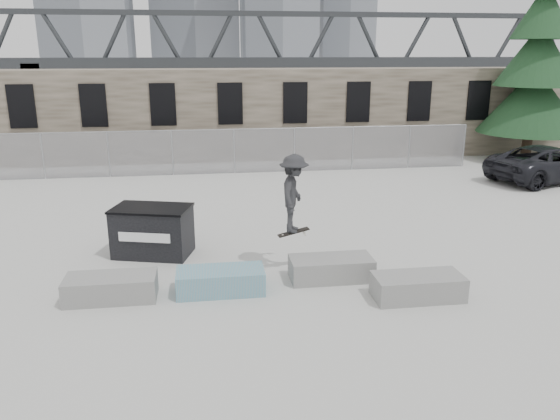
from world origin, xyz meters
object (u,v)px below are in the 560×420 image
object	(u,v)px
suv	(548,163)
spruce_tree	(537,67)
planter_offset	(418,286)
dumpster	(153,231)
planter_center_right	(331,268)
planter_far_left	(111,287)
skateboarder	(294,194)
planter_center_left	(221,280)

from	to	relation	value
suv	spruce_tree	bearing A→B (deg)	-38.13
planter_offset	dumpster	distance (m)	7.12
planter_center_right	planter_far_left	bearing A→B (deg)	-175.49
planter_offset	suv	distance (m)	14.26
planter_offset	spruce_tree	size ratio (longest dim) A/B	0.17
planter_far_left	planter_offset	world-z (taller)	same
planter_offset	skateboarder	size ratio (longest dim) A/B	0.97
dumpster	spruce_tree	world-z (taller)	spruce_tree
planter_offset	skateboarder	distance (m)	3.65
planter_center_right	spruce_tree	world-z (taller)	spruce_tree
spruce_tree	planter_center_right	bearing A→B (deg)	-134.78
planter_center_right	suv	bearing A→B (deg)	37.75
planter_far_left	suv	bearing A→B (deg)	29.26
planter_far_left	planter_offset	distance (m)	6.89
planter_far_left	planter_offset	size ratio (longest dim) A/B	1.00
planter_far_left	planter_center_left	world-z (taller)	same
planter_center_right	spruce_tree	xyz separation A→B (m)	(13.34, 13.44, 4.28)
planter_center_left	spruce_tree	bearing A→B (deg)	40.75
planter_offset	suv	bearing A→B (deg)	46.15
dumpster	suv	bearing A→B (deg)	38.22
dumpster	skateboarder	world-z (taller)	skateboarder
suv	skateboarder	distance (m)	14.91
suv	planter_center_left	bearing A→B (deg)	106.68
planter_center_right	dumpster	bearing A→B (deg)	152.37
planter_center_left	planter_offset	bearing A→B (deg)	-12.28
dumpster	planter_center_right	bearing A→B (deg)	-11.96
suv	skateboarder	size ratio (longest dim) A/B	2.65
planter_far_left	spruce_tree	size ratio (longest dim) A/B	0.17
planter_far_left	dumpster	xyz separation A→B (m)	(0.72, 2.72, 0.38)
spruce_tree	suv	xyz separation A→B (m)	(-1.78, -4.49, -3.82)
skateboarder	planter_far_left	bearing A→B (deg)	122.65
planter_center_left	skateboarder	distance (m)	2.77
planter_center_left	planter_offset	world-z (taller)	same
planter_center_right	suv	xyz separation A→B (m)	(11.56, 8.95, 0.46)
planter_center_left	planter_center_right	xyz separation A→B (m)	(2.70, 0.37, 0.00)
planter_far_left	skateboarder	size ratio (longest dim) A/B	0.97
planter_center_left	spruce_tree	size ratio (longest dim) A/B	0.17
planter_center_right	planter_offset	xyz separation A→B (m)	(1.69, -1.33, 0.00)
spruce_tree	dumpster	bearing A→B (deg)	-147.93
planter_offset	planter_center_right	bearing A→B (deg)	141.79
planter_center_left	planter_center_right	size ratio (longest dim) A/B	1.00
planter_center_left	skateboarder	size ratio (longest dim) A/B	0.97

